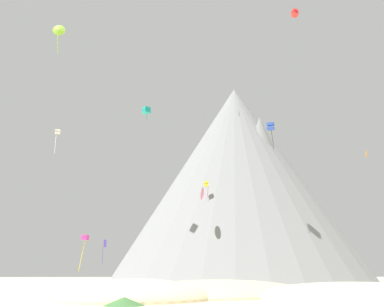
{
  "coord_description": "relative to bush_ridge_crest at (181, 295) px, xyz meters",
  "views": [
    {
      "loc": [
        -5.42,
        -29.07,
        2.05
      ],
      "look_at": [
        1.02,
        46.02,
        23.51
      ],
      "focal_mm": 39.34,
      "sensor_mm": 36.0,
      "label": 1
    }
  ],
  "objects": [
    {
      "name": "kite_yellow_mid",
      "position": [
        8.18,
        51.1,
        19.32
      ],
      "size": [
        1.09,
        1.05,
        3.62
      ],
      "rotation": [
        0.0,
        0.0,
        1.39
      ],
      "color": "yellow"
    },
    {
      "name": "kite_lime_high",
      "position": [
        -16.49,
        20.56,
        34.97
      ],
      "size": [
        1.76,
        0.4,
        4.64
      ],
      "rotation": [
        0.0,
        0.0,
        0.05
      ],
      "color": "#8CD133"
    },
    {
      "name": "dune_foreground_right",
      "position": [
        4.48,
        11.42,
        -0.43
      ],
      "size": [
        28.96,
        31.54,
        2.75
      ],
      "primitive_type": "ellipsoid",
      "rotation": [
        0.0,
        0.0,
        1.02
      ],
      "color": "#C6B284",
      "rests_on": "ground_plane"
    },
    {
      "name": "bush_far_left",
      "position": [
        -3.98,
        -4.57,
        -0.15
      ],
      "size": [
        2.81,
        2.81,
        0.55
      ],
      "primitive_type": "cone",
      "rotation": [
        0.0,
        0.0,
        3.19
      ],
      "color": "#386633",
      "rests_on": "ground_plane"
    },
    {
      "name": "kite_blue_high",
      "position": [
        20.27,
        43.44,
        29.64
      ],
      "size": [
        1.79,
        1.82,
        5.76
      ],
      "rotation": [
        0.0,
        0.0,
        2.66
      ],
      "color": "blue"
    },
    {
      "name": "kite_white_mid",
      "position": [
        -18.37,
        32.9,
        23.75
      ],
      "size": [
        1.01,
        1.06,
        4.21
      ],
      "rotation": [
        0.0,
        0.0,
        0.21
      ],
      "color": "white"
    },
    {
      "name": "bush_low_patch",
      "position": [
        15.49,
        7.99,
        -0.17
      ],
      "size": [
        2.01,
        2.01,
        0.51
      ],
      "primitive_type": "cone",
      "rotation": [
        0.0,
        0.0,
        3.47
      ],
      "color": "#668C4C",
      "rests_on": "ground_plane"
    },
    {
      "name": "rock_massif",
      "position": [
        18.93,
        68.04,
        23.33
      ],
      "size": [
        85.71,
        85.71,
        50.0
      ],
      "color": "slate",
      "rests_on": "ground_plane"
    },
    {
      "name": "bush_ridge_crest",
      "position": [
        0.0,
        0.0,
        0.0
      ],
      "size": [
        2.25,
        2.25,
        0.85
      ],
      "primitive_type": "cone",
      "rotation": [
        0.0,
        0.0,
        1.96
      ],
      "color": "#386633",
      "rests_on": "ground_plane"
    },
    {
      "name": "ground_plane",
      "position": [
        3.38,
        -4.66,
        -0.43
      ],
      "size": [
        400.0,
        400.0,
        0.0
      ],
      "primitive_type": "plane",
      "color": "#CCBA8E"
    },
    {
      "name": "dune_back_low",
      "position": [
        13.03,
        -3.89,
        -0.43
      ],
      "size": [
        17.37,
        28.31,
        2.86
      ],
      "primitive_type": "ellipsoid",
      "rotation": [
        0.0,
        0.0,
        1.74
      ],
      "color": "beige",
      "rests_on": "ground_plane"
    },
    {
      "name": "kite_orange_mid",
      "position": [
        24.66,
        15.94,
        16.27
      ],
      "size": [
        0.66,
        0.99,
        0.81
      ],
      "rotation": [
        0.0,
        0.0,
        0.23
      ],
      "color": "orange"
    },
    {
      "name": "kite_teal_high",
      "position": [
        -4.39,
        44.52,
        32.67
      ],
      "size": [
        1.71,
        1.71,
        2.72
      ],
      "rotation": [
        0.0,
        0.0,
        5.25
      ],
      "color": "teal"
    },
    {
      "name": "bush_near_right",
      "position": [
        -2.02,
        5.7,
        0.07
      ],
      "size": [
        2.85,
        2.85,
        1.0
      ],
      "primitive_type": "cone",
      "rotation": [
        0.0,
        0.0,
        6.19
      ],
      "color": "#386633",
      "rests_on": "ground_plane"
    },
    {
      "name": "kite_magenta_low",
      "position": [
        -12.04,
        28.24,
        6.35
      ],
      "size": [
        1.15,
        1.02,
        5.02
      ],
      "rotation": [
        0.0,
        0.0,
        4.32
      ],
      "color": "#D1339E"
    },
    {
      "name": "kite_pink_mid",
      "position": [
        6.74,
        44.71,
        16.13
      ],
      "size": [
        1.38,
        2.46,
        2.38
      ],
      "rotation": [
        0.0,
        0.0,
        1.24
      ],
      "color": "pink"
    },
    {
      "name": "kite_indigo_low",
      "position": [
        -10.43,
        38.14,
        5.7
      ],
      "size": [
        0.61,
        0.58,
        4.02
      ],
      "rotation": [
        0.0,
        0.0,
        5.02
      ],
      "color": "#5138B2"
    },
    {
      "name": "kite_red_high",
      "position": [
        18.42,
        20.63,
        39.9
      ],
      "size": [
        1.06,
        1.11,
        1.14
      ],
      "rotation": [
        0.0,
        0.0,
        0.29
      ],
      "color": "red"
    },
    {
      "name": "dune_midground",
      "position": [
        -3.6,
        2.12,
        -0.43
      ],
      "size": [
        18.13,
        18.26,
        3.23
      ],
      "primitive_type": "ellipsoid",
      "rotation": [
        0.0,
        0.0,
        0.88
      ],
      "color": "#CCBA8E",
      "rests_on": "ground_plane"
    }
  ]
}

